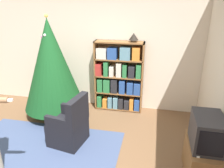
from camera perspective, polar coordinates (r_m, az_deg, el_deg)
The scene contains 10 objects.
wall_back at distance 5.02m, azimuth -3.69°, elevation 8.53°, with size 8.00×0.10×2.60m.
area_rug at distance 3.99m, azimuth -19.08°, elevation -17.32°, with size 2.65×1.89×0.01m.
bookshelf at distance 4.86m, azimuth 1.83°, elevation 1.52°, with size 1.07×0.27×1.58m.
tv_stand at distance 3.53m, azimuth 22.34°, elevation -18.13°, with size 0.42×0.74×0.54m.
television at distance 3.25m, azimuth 23.60°, elevation -11.36°, with size 0.39×0.56×0.45m.
game_remote at distance 3.16m, azimuth 21.42°, elevation -16.68°, with size 0.04×0.12×0.02m.
christmas_tree at distance 4.66m, azimuth -15.56°, elevation 4.81°, with size 1.26×1.26×2.15m.
armchair at distance 3.97m, azimuth -11.03°, elevation -10.93°, with size 0.66×0.65×0.92m.
table_lamp at distance 4.59m, azimuth 5.69°, elevation 12.13°, with size 0.20×0.20×0.18m.
book_pile_near_tree at distance 4.66m, azimuth -11.79°, elevation -9.94°, with size 0.19×0.17×0.06m.
Camera 1 is at (1.30, -2.40, 2.43)m, focal length 35.00 mm.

